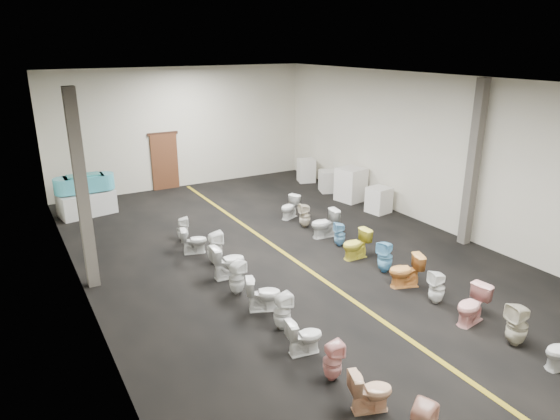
{
  "coord_description": "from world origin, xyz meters",
  "views": [
    {
      "loc": [
        -6.19,
        -10.19,
        5.36
      ],
      "look_at": [
        0.24,
        1.0,
        0.99
      ],
      "focal_mm": 32.0,
      "sensor_mm": 36.0,
      "label": 1
    }
  ],
  "objects_px": {
    "appliance_crate_c": "(329,181)",
    "toilet_right_4": "(437,287)",
    "toilet_left_8": "(228,261)",
    "toilet_right_6": "(385,257)",
    "bathtub": "(84,183)",
    "appliance_crate_d": "(306,170)",
    "toilet_left_3": "(332,361)",
    "toilet_left_6": "(263,294)",
    "toilet_right_2": "(517,325)",
    "toilet_right_11": "(290,207)",
    "appliance_crate_a": "(379,200)",
    "toilet_left_9": "(215,248)",
    "toilet_left_11": "(183,229)",
    "toilet_right_9": "(324,224)",
    "toilet_left_7": "(237,278)",
    "toilet_right_8": "(340,234)",
    "toilet_left_5": "(282,311)",
    "toilet_right_7": "(356,244)",
    "toilet_left_2": "(371,391)",
    "toilet_right_3": "(472,305)",
    "display_table": "(87,204)",
    "appliance_crate_b": "(351,184)",
    "toilet_right_10": "(305,216)",
    "toilet_left_4": "(304,336)",
    "toilet_right_5": "(406,271)",
    "toilet_left_10": "(194,241)"
  },
  "relations": [
    {
      "from": "toilet_right_9",
      "to": "toilet_left_9",
      "type": "bearing_deg",
      "value": -81.62
    },
    {
      "from": "toilet_right_11",
      "to": "bathtub",
      "type": "bearing_deg",
      "value": -146.6
    },
    {
      "from": "appliance_crate_b",
      "to": "toilet_left_11",
      "type": "height_order",
      "value": "appliance_crate_b"
    },
    {
      "from": "appliance_crate_d",
      "to": "toilet_right_4",
      "type": "xyz_separation_m",
      "value": [
        -2.92,
        -9.7,
        -0.08
      ]
    },
    {
      "from": "toilet_left_10",
      "to": "toilet_right_2",
      "type": "height_order",
      "value": "toilet_right_2"
    },
    {
      "from": "bathtub",
      "to": "toilet_left_6",
      "type": "relative_size",
      "value": 2.52
    },
    {
      "from": "toilet_left_5",
      "to": "toilet_right_7",
      "type": "bearing_deg",
      "value": -59.55
    },
    {
      "from": "appliance_crate_a",
      "to": "toilet_right_8",
      "type": "height_order",
      "value": "appliance_crate_a"
    },
    {
      "from": "toilet_right_8",
      "to": "toilet_right_10",
      "type": "height_order",
      "value": "toilet_right_10"
    },
    {
      "from": "toilet_right_3",
      "to": "toilet_right_7",
      "type": "height_order",
      "value": "toilet_right_3"
    },
    {
      "from": "toilet_right_2",
      "to": "toilet_right_11",
      "type": "relative_size",
      "value": 1.17
    },
    {
      "from": "toilet_right_2",
      "to": "toilet_left_5",
      "type": "bearing_deg",
      "value": -118.8
    },
    {
      "from": "toilet_right_4",
      "to": "toilet_left_4",
      "type": "bearing_deg",
      "value": -76.7
    },
    {
      "from": "appliance_crate_c",
      "to": "toilet_left_7",
      "type": "height_order",
      "value": "appliance_crate_c"
    },
    {
      "from": "toilet_right_4",
      "to": "toilet_right_5",
      "type": "xyz_separation_m",
      "value": [
        -0.03,
        0.92,
        0.02
      ]
    },
    {
      "from": "toilet_right_4",
      "to": "toilet_right_11",
      "type": "distance_m",
      "value": 6.27
    },
    {
      "from": "appliance_crate_b",
      "to": "toilet_right_2",
      "type": "xyz_separation_m",
      "value": [
        -2.82,
        -8.66,
        -0.16
      ]
    },
    {
      "from": "toilet_left_2",
      "to": "toilet_left_3",
      "type": "height_order",
      "value": "toilet_left_3"
    },
    {
      "from": "toilet_right_6",
      "to": "toilet_right_4",
      "type": "bearing_deg",
      "value": -20.99
    },
    {
      "from": "toilet_right_11",
      "to": "toilet_right_8",
      "type": "bearing_deg",
      "value": -23.64
    },
    {
      "from": "appliance_crate_d",
      "to": "toilet_right_10",
      "type": "bearing_deg",
      "value": -123.18
    },
    {
      "from": "toilet_right_7",
      "to": "toilet_right_9",
      "type": "bearing_deg",
      "value": 175.17
    },
    {
      "from": "toilet_left_3",
      "to": "toilet_left_6",
      "type": "height_order",
      "value": "toilet_left_6"
    },
    {
      "from": "toilet_right_4",
      "to": "toilet_right_8",
      "type": "distance_m",
      "value": 3.61
    },
    {
      "from": "toilet_right_10",
      "to": "toilet_right_11",
      "type": "xyz_separation_m",
      "value": [
        0.04,
        0.96,
        -0.01
      ]
    },
    {
      "from": "toilet_right_7",
      "to": "toilet_left_2",
      "type": "bearing_deg",
      "value": -35.6
    },
    {
      "from": "toilet_left_2",
      "to": "toilet_right_8",
      "type": "distance_m",
      "value": 6.47
    },
    {
      "from": "toilet_right_2",
      "to": "toilet_right_9",
      "type": "relative_size",
      "value": 1.03
    },
    {
      "from": "appliance_crate_d",
      "to": "toilet_right_2",
      "type": "height_order",
      "value": "appliance_crate_d"
    },
    {
      "from": "appliance_crate_c",
      "to": "toilet_left_5",
      "type": "height_order",
      "value": "appliance_crate_c"
    },
    {
      "from": "toilet_left_11",
      "to": "toilet_right_9",
      "type": "height_order",
      "value": "toilet_right_9"
    },
    {
      "from": "toilet_left_7",
      "to": "toilet_right_9",
      "type": "xyz_separation_m",
      "value": [
        3.65,
        1.86,
        0.02
      ]
    },
    {
      "from": "toilet_right_2",
      "to": "toilet_right_11",
      "type": "distance_m",
      "value": 8.12
    },
    {
      "from": "toilet_left_2",
      "to": "toilet_right_4",
      "type": "relative_size",
      "value": 0.91
    },
    {
      "from": "toilet_left_8",
      "to": "toilet_left_11",
      "type": "relative_size",
      "value": 1.19
    },
    {
      "from": "appliance_crate_a",
      "to": "toilet_left_9",
      "type": "height_order",
      "value": "toilet_left_9"
    },
    {
      "from": "toilet_right_7",
      "to": "toilet_right_6",
      "type": "bearing_deg",
      "value": 5.95
    },
    {
      "from": "toilet_left_8",
      "to": "toilet_right_6",
      "type": "height_order",
      "value": "toilet_left_8"
    },
    {
      "from": "appliance_crate_d",
      "to": "toilet_left_3",
      "type": "height_order",
      "value": "appliance_crate_d"
    },
    {
      "from": "toilet_left_6",
      "to": "toilet_left_9",
      "type": "bearing_deg",
      "value": 21.43
    },
    {
      "from": "appliance_crate_a",
      "to": "toilet_right_3",
      "type": "height_order",
      "value": "appliance_crate_a"
    },
    {
      "from": "bathtub",
      "to": "appliance_crate_d",
      "type": "distance_m",
      "value": 8.39
    },
    {
      "from": "toilet_left_9",
      "to": "toilet_right_2",
      "type": "bearing_deg",
      "value": -144.42
    },
    {
      "from": "toilet_left_3",
      "to": "toilet_right_6",
      "type": "distance_m",
      "value": 4.43
    },
    {
      "from": "toilet_left_7",
      "to": "toilet_right_3",
      "type": "relative_size",
      "value": 1.0
    },
    {
      "from": "toilet_right_6",
      "to": "toilet_right_10",
      "type": "bearing_deg",
      "value": 161.56
    },
    {
      "from": "display_table",
      "to": "toilet_right_8",
      "type": "distance_m",
      "value": 8.33
    },
    {
      "from": "appliance_crate_a",
      "to": "toilet_right_7",
      "type": "bearing_deg",
      "value": -139.02
    },
    {
      "from": "appliance_crate_c",
      "to": "toilet_left_4",
      "type": "relative_size",
      "value": 1.16
    },
    {
      "from": "appliance_crate_c",
      "to": "toilet_right_4",
      "type": "bearing_deg",
      "value": -109.82
    }
  ]
}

